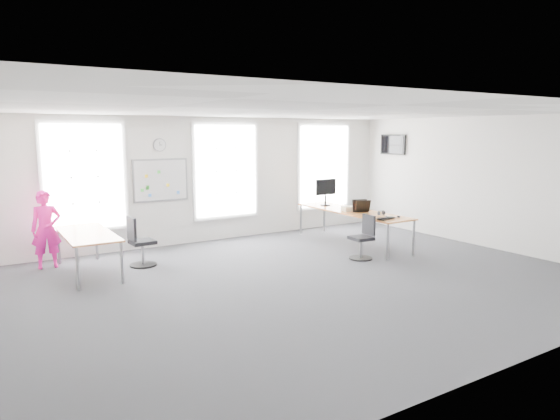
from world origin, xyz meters
TOP-DOWN VIEW (x-y plane):
  - floor at (0.00, 0.00)m, footprint 10.00×10.00m
  - ceiling at (0.00, 0.00)m, footprint 10.00×10.00m
  - wall_back at (0.00, 4.00)m, footprint 10.00×0.00m
  - wall_front at (0.00, -4.00)m, footprint 10.00×0.00m
  - wall_right at (5.00, 0.00)m, footprint 0.00×10.00m
  - window_left at (-3.00, 3.97)m, footprint 1.60×0.06m
  - window_mid at (0.30, 3.97)m, footprint 1.60×0.06m
  - window_right at (3.30, 3.97)m, footprint 1.60×0.06m
  - desk_right at (2.56, 1.85)m, footprint 0.88×3.30m
  - desk_left at (-3.28, 2.53)m, footprint 0.85×2.13m
  - chair_right at (1.84, 0.62)m, footprint 0.49×0.49m
  - chair_left at (-2.31, 2.52)m, footprint 0.53×0.53m
  - person at (-3.87, 3.37)m, footprint 0.57×0.39m
  - whiteboard at (-1.35, 3.97)m, footprint 1.20×0.03m
  - wall_clock at (-1.35, 3.97)m, footprint 0.30×0.04m
  - tv at (4.95, 3.00)m, footprint 0.06×0.90m
  - keyboard at (2.39, 0.54)m, footprint 0.50×0.30m
  - mouse at (2.76, 0.55)m, footprint 0.08×0.12m
  - lens_cap at (2.66, 0.80)m, footprint 0.07×0.07m
  - headphones at (2.69, 1.01)m, footprint 0.17×0.09m
  - laptop_sleeve at (2.56, 1.53)m, footprint 0.37×0.30m
  - paper_stack at (2.47, 1.85)m, footprint 0.34×0.27m
  - monitor at (2.55, 2.87)m, footprint 0.60×0.25m

SIDE VIEW (x-z plane):
  - floor at x=0.00m, z-range 0.00..0.00m
  - chair_right at x=1.84m, z-range -0.06..0.87m
  - chair_left at x=-2.31m, z-range -0.06..0.94m
  - desk_left at x=-3.28m, z-range 0.32..1.10m
  - desk_right at x=2.56m, z-range 0.35..1.15m
  - person at x=-3.87m, z-range 0.00..1.52m
  - lens_cap at x=2.66m, z-range 0.80..0.81m
  - keyboard at x=2.39m, z-range 0.80..0.83m
  - mouse at x=2.76m, z-range 0.80..0.84m
  - headphones at x=2.69m, z-range 0.80..0.90m
  - paper_stack at x=2.47m, z-range 0.80..0.91m
  - laptop_sleeve at x=2.56m, z-range 0.80..1.10m
  - monitor at x=2.55m, z-range 0.87..1.54m
  - wall_back at x=0.00m, z-range -3.50..6.50m
  - wall_front at x=0.00m, z-range -3.50..6.50m
  - wall_right at x=5.00m, z-range -3.50..6.50m
  - whiteboard at x=-1.35m, z-range 1.10..2.00m
  - window_left at x=-3.00m, z-range 0.60..2.80m
  - window_mid at x=0.30m, z-range 0.60..2.80m
  - window_right at x=3.30m, z-range 0.60..2.80m
  - tv at x=4.95m, z-range 2.02..2.57m
  - wall_clock at x=-1.35m, z-range 2.20..2.50m
  - ceiling at x=0.00m, z-range 3.00..3.00m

